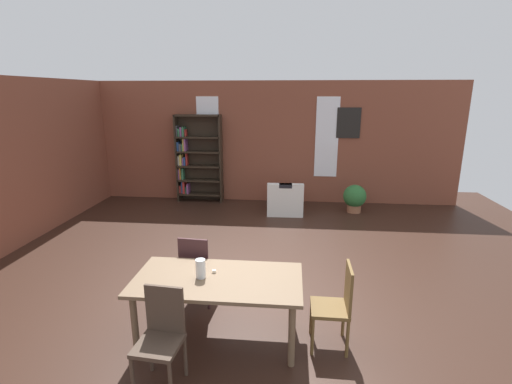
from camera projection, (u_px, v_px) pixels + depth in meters
ground_plane at (244, 288)px, 5.29m from camera, size 11.59×11.59×0.00m
back_wall_brick at (267, 142)px, 9.25m from camera, size 9.35×0.12×2.97m
window_pane_0 at (208, 136)px, 9.28m from camera, size 0.55×0.02×1.93m
window_pane_1 at (327, 137)px, 9.01m from camera, size 0.55×0.02×1.93m
dining_table at (218, 285)px, 4.04m from camera, size 1.82×0.92×0.75m
vase_on_table at (201, 269)px, 4.01m from camera, size 0.11×0.11×0.21m
tealight_candle_0 at (214, 271)px, 4.14m from camera, size 0.04×0.04×0.03m
dining_chair_near_left at (161, 334)px, 3.46m from camera, size 0.43×0.43×0.95m
dining_chair_head_right at (337, 304)px, 3.96m from camera, size 0.40×0.40×0.95m
dining_chair_far_left at (197, 267)px, 4.78m from camera, size 0.43×0.43×0.95m
bookshelf_tall at (196, 159)px, 9.28m from camera, size 1.14×0.30×2.17m
armchair_white at (285, 201)px, 8.53m from camera, size 0.82×0.82×0.75m
potted_plant_by_shelf at (355, 197)px, 8.56m from camera, size 0.52×0.52×0.64m
framed_picture at (349, 123)px, 8.86m from camera, size 0.56×0.03×0.72m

